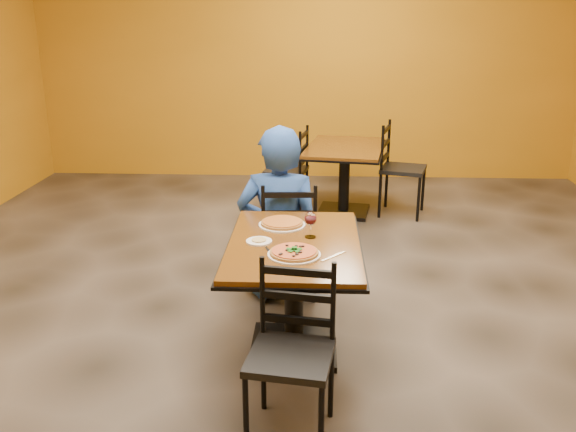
{
  "coord_description": "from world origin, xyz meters",
  "views": [
    {
      "loc": [
        0.12,
        -3.95,
        2.07
      ],
      "look_at": [
        -0.05,
        -0.3,
        0.85
      ],
      "focal_mm": 37.48,
      "sensor_mm": 36.0,
      "label": 1
    }
  ],
  "objects_px": {
    "table_second": "(345,164)",
    "plate_far": "(282,225)",
    "chair_main_far": "(289,237)",
    "pizza_main": "(294,252)",
    "wine_glass": "(310,224)",
    "chair_second_left": "(286,171)",
    "table_main": "(294,271)",
    "side_plate": "(259,241)",
    "plate_main": "(294,254)",
    "diner": "(279,213)",
    "pizza_far": "(282,222)",
    "chair_main_near": "(290,358)",
    "chair_second_right": "(403,170)"
  },
  "relations": [
    {
      "from": "chair_main_far",
      "to": "pizza_far",
      "type": "xyz_separation_m",
      "value": [
        -0.02,
        -0.56,
        0.31
      ]
    },
    {
      "from": "pizza_far",
      "to": "side_plate",
      "type": "xyz_separation_m",
      "value": [
        -0.12,
        -0.31,
        -0.02
      ]
    },
    {
      "from": "plate_main",
      "to": "chair_second_right",
      "type": "bearing_deg",
      "value": 71.12
    },
    {
      "from": "table_second",
      "to": "wine_glass",
      "type": "distance_m",
      "value": 2.84
    },
    {
      "from": "chair_main_near",
      "to": "wine_glass",
      "type": "bearing_deg",
      "value": 93.3
    },
    {
      "from": "chair_second_left",
      "to": "plate_far",
      "type": "bearing_deg",
      "value": 12.53
    },
    {
      "from": "chair_second_left",
      "to": "pizza_main",
      "type": "xyz_separation_m",
      "value": [
        0.2,
        -3.11,
        0.3
      ]
    },
    {
      "from": "table_second",
      "to": "chair_second_left",
      "type": "xyz_separation_m",
      "value": [
        -0.63,
        0.0,
        -0.08
      ]
    },
    {
      "from": "plate_far",
      "to": "plate_main",
      "type": "bearing_deg",
      "value": -79.18
    },
    {
      "from": "pizza_main",
      "to": "wine_glass",
      "type": "distance_m",
      "value": 0.33
    },
    {
      "from": "table_second",
      "to": "plate_far",
      "type": "bearing_deg",
      "value": -101.57
    },
    {
      "from": "pizza_far",
      "to": "diner",
      "type": "bearing_deg",
      "value": 95.5
    },
    {
      "from": "table_main",
      "to": "plate_far",
      "type": "relative_size",
      "value": 3.97
    },
    {
      "from": "plate_far",
      "to": "pizza_main",
      "type": "bearing_deg",
      "value": -79.18
    },
    {
      "from": "chair_main_near",
      "to": "chair_second_right",
      "type": "bearing_deg",
      "value": 82.7
    },
    {
      "from": "chair_main_near",
      "to": "plate_main",
      "type": "height_order",
      "value": "chair_main_near"
    },
    {
      "from": "table_main",
      "to": "chair_second_right",
      "type": "height_order",
      "value": "chair_second_right"
    },
    {
      "from": "table_second",
      "to": "chair_main_far",
      "type": "height_order",
      "value": "chair_main_far"
    },
    {
      "from": "table_main",
      "to": "chair_main_far",
      "type": "relative_size",
      "value": 1.34
    },
    {
      "from": "table_main",
      "to": "side_plate",
      "type": "bearing_deg",
      "value": -176.41
    },
    {
      "from": "chair_main_far",
      "to": "pizza_main",
      "type": "relative_size",
      "value": 3.24
    },
    {
      "from": "chair_main_near",
      "to": "chair_second_left",
      "type": "height_order",
      "value": "chair_second_left"
    },
    {
      "from": "plate_main",
      "to": "side_plate",
      "type": "distance_m",
      "value": 0.3
    },
    {
      "from": "pizza_main",
      "to": "pizza_far",
      "type": "height_order",
      "value": "same"
    },
    {
      "from": "table_second",
      "to": "diner",
      "type": "height_order",
      "value": "diner"
    },
    {
      "from": "wine_glass",
      "to": "side_plate",
      "type": "bearing_deg",
      "value": -162.21
    },
    {
      "from": "pizza_main",
      "to": "diner",
      "type": "bearing_deg",
      "value": 98.18
    },
    {
      "from": "chair_main_far",
      "to": "chair_second_right",
      "type": "distance_m",
      "value": 2.33
    },
    {
      "from": "plate_far",
      "to": "table_second",
      "type": "bearing_deg",
      "value": 78.43
    },
    {
      "from": "table_second",
      "to": "side_plate",
      "type": "height_order",
      "value": "side_plate"
    },
    {
      "from": "side_plate",
      "to": "wine_glass",
      "type": "relative_size",
      "value": 0.89
    },
    {
      "from": "table_main",
      "to": "chair_second_right",
      "type": "relative_size",
      "value": 1.23
    },
    {
      "from": "pizza_main",
      "to": "chair_main_far",
      "type": "bearing_deg",
      "value": 94.23
    },
    {
      "from": "plate_far",
      "to": "wine_glass",
      "type": "distance_m",
      "value": 0.3
    },
    {
      "from": "plate_far",
      "to": "side_plate",
      "type": "xyz_separation_m",
      "value": [
        -0.12,
        -0.31,
        0.0
      ]
    },
    {
      "from": "chair_second_right",
      "to": "pizza_main",
      "type": "distance_m",
      "value": 3.3
    },
    {
      "from": "chair_main_near",
      "to": "chair_second_left",
      "type": "distance_m",
      "value": 3.74
    },
    {
      "from": "table_main",
      "to": "plate_far",
      "type": "xyz_separation_m",
      "value": [
        -0.09,
        0.3,
        0.2
      ]
    },
    {
      "from": "table_main",
      "to": "chair_main_near",
      "type": "xyz_separation_m",
      "value": [
        0.01,
        -0.84,
        -0.1
      ]
    },
    {
      "from": "table_second",
      "to": "plate_far",
      "type": "distance_m",
      "value": 2.65
    },
    {
      "from": "table_main",
      "to": "side_plate",
      "type": "xyz_separation_m",
      "value": [
        -0.22,
        -0.01,
        0.2
      ]
    },
    {
      "from": "diner",
      "to": "pizza_far",
      "type": "xyz_separation_m",
      "value": [
        0.05,
        -0.52,
        0.11
      ]
    },
    {
      "from": "chair_main_near",
      "to": "diner",
      "type": "relative_size",
      "value": 0.68
    },
    {
      "from": "diner",
      "to": "pizza_main",
      "type": "xyz_separation_m",
      "value": [
        0.15,
        -1.04,
        0.11
      ]
    },
    {
      "from": "plate_far",
      "to": "side_plate",
      "type": "relative_size",
      "value": 1.94
    },
    {
      "from": "plate_main",
      "to": "diner",
      "type": "bearing_deg",
      "value": 98.18
    },
    {
      "from": "table_second",
      "to": "pizza_main",
      "type": "bearing_deg",
      "value": -97.89
    },
    {
      "from": "chair_main_far",
      "to": "plate_main",
      "type": "bearing_deg",
      "value": 90.77
    },
    {
      "from": "chair_second_left",
      "to": "pizza_main",
      "type": "height_order",
      "value": "chair_second_left"
    },
    {
      "from": "chair_main_far",
      "to": "pizza_far",
      "type": "height_order",
      "value": "chair_main_far"
    }
  ]
}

